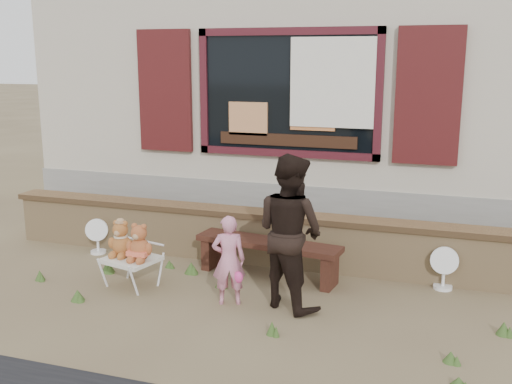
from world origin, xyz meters
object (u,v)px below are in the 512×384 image
(folding_chair, at_px, (131,260))
(child, at_px, (229,260))
(adult, at_px, (290,232))
(teddy_bear_right, at_px, (140,241))
(bench, at_px, (268,250))
(teddy_bear_left, at_px, (121,238))

(folding_chair, height_order, child, child)
(adult, bearing_deg, child, 42.54)
(teddy_bear_right, relative_size, child, 0.45)
(bench, height_order, adult, adult)
(teddy_bear_left, relative_size, adult, 0.26)
(bench, relative_size, folding_chair, 2.71)
(child, bearing_deg, adult, 173.39)
(teddy_bear_left, distance_m, teddy_bear_right, 0.28)
(folding_chair, relative_size, teddy_bear_right, 1.53)
(bench, relative_size, child, 1.86)
(folding_chair, relative_size, teddy_bear_left, 1.56)
(bench, distance_m, folding_chair, 1.56)
(teddy_bear_left, distance_m, adult, 1.97)
(bench, height_order, teddy_bear_right, teddy_bear_right)
(adult, bearing_deg, teddy_bear_left, 28.88)
(bench, distance_m, child, 0.89)
(adult, bearing_deg, folding_chair, 29.99)
(folding_chair, distance_m, teddy_bear_left, 0.28)
(teddy_bear_left, bearing_deg, adult, 14.62)
(bench, height_order, child, child)
(folding_chair, height_order, teddy_bear_right, teddy_bear_right)
(child, bearing_deg, teddy_bear_left, -26.60)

